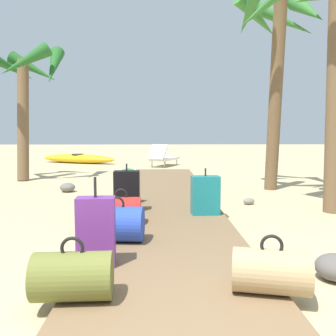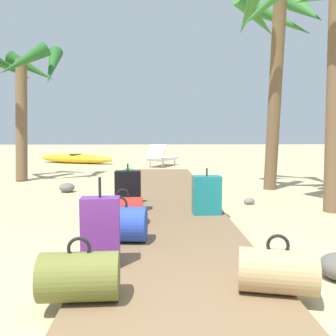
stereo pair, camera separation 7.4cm
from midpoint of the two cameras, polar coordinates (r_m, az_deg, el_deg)
ground_plane at (r=5.71m, az=0.12°, el=-6.95°), size 60.00×60.00×0.00m
boardwalk at (r=6.65m, az=-0.09°, el=-4.79°), size 1.63×9.71×0.08m
suitcase_black at (r=5.44m, az=-5.97°, el=-3.55°), size 0.37×0.21×0.70m
duffel_bag_blue at (r=4.00m, az=-7.32°, el=-8.53°), size 0.58×0.41×0.48m
duffel_bag_red at (r=4.74m, az=-6.79°, el=-6.49°), size 0.50×0.35×0.45m
duffel_bag_olive at (r=2.73m, az=-13.65°, el=-15.85°), size 0.55×0.36×0.45m
suitcase_purple at (r=3.30m, az=-10.39°, el=-9.59°), size 0.34×0.20×0.78m
backpack_green at (r=6.05m, az=-5.80°, el=-2.61°), size 0.33×0.27×0.57m
suitcase_teal at (r=5.26m, az=6.16°, el=-4.17°), size 0.40×0.26×0.65m
duffel_bag_tan at (r=2.87m, az=16.32°, el=-15.00°), size 0.60×0.44×0.43m
palm_tree_far_right at (r=8.31m, az=17.28°, el=20.13°), size 2.28×2.46×4.30m
palm_tree_far_left at (r=10.28m, az=-21.34°, el=12.96°), size 2.19×2.22×3.50m
lounge_chair at (r=13.23m, az=-0.61°, el=1.68°), size 1.20×1.65×0.79m
kayak at (r=14.99m, az=-13.55°, el=1.42°), size 3.30×1.93×0.36m
rock_left_near at (r=7.92m, az=-14.96°, el=-2.90°), size 0.43×0.44×0.19m
rock_right_near at (r=6.52m, az=12.66°, el=-5.00°), size 0.24×0.21×0.11m
rock_right_mid at (r=3.52m, az=25.07°, el=-13.69°), size 0.45×0.45×0.22m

